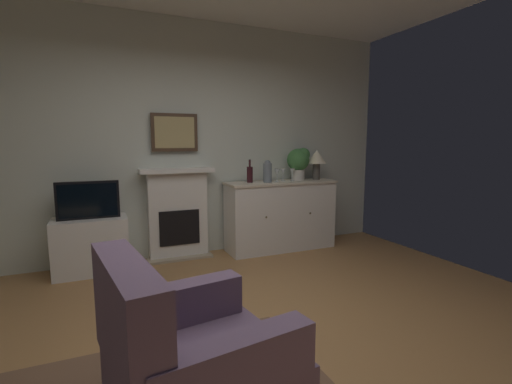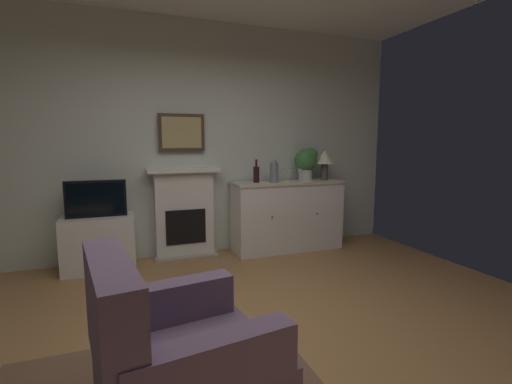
{
  "view_description": "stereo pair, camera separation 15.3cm",
  "coord_description": "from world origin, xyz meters",
  "px_view_note": "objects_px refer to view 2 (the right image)",
  "views": [
    {
      "loc": [
        -0.98,
        -2.11,
        1.4
      ],
      "look_at": [
        0.19,
        0.6,
        1.0
      ],
      "focal_mm": 25.32,
      "sensor_mm": 36.0,
      "label": 1
    },
    {
      "loc": [
        -0.84,
        -2.17,
        1.4
      ],
      "look_at": [
        0.19,
        0.6,
        1.0
      ],
      "focal_mm": 25.32,
      "sensor_mm": 36.0,
      "label": 2
    }
  ],
  "objects_px": {
    "wine_glass_right": "(299,172)",
    "potted_plant_small": "(306,161)",
    "wine_bottle": "(256,174)",
    "table_lamp": "(325,159)",
    "vase_decorative": "(274,171)",
    "sideboard_cabinet": "(287,215)",
    "armchair": "(175,361)",
    "wine_glass_left": "(284,172)",
    "wine_glass_center": "(290,172)",
    "tv_cabinet": "(99,243)",
    "tv_set": "(96,199)",
    "fireplace_unit": "(184,213)",
    "framed_picture": "(182,133)"
  },
  "relations": [
    {
      "from": "wine_bottle",
      "to": "vase_decorative",
      "type": "height_order",
      "value": "wine_bottle"
    },
    {
      "from": "sideboard_cabinet",
      "to": "table_lamp",
      "type": "xyz_separation_m",
      "value": [
        0.54,
        0.0,
        0.73
      ]
    },
    {
      "from": "wine_glass_center",
      "to": "potted_plant_small",
      "type": "bearing_deg",
      "value": 8.43
    },
    {
      "from": "wine_glass_left",
      "to": "potted_plant_small",
      "type": "xyz_separation_m",
      "value": [
        0.37,
        0.08,
        0.13
      ]
    },
    {
      "from": "sideboard_cabinet",
      "to": "tv_cabinet",
      "type": "distance_m",
      "value": 2.29
    },
    {
      "from": "vase_decorative",
      "to": "armchair",
      "type": "relative_size",
      "value": 0.31
    },
    {
      "from": "tv_cabinet",
      "to": "tv_set",
      "type": "xyz_separation_m",
      "value": [
        0.0,
        -0.02,
        0.5
      ]
    },
    {
      "from": "tv_set",
      "to": "armchair",
      "type": "distance_m",
      "value": 2.68
    },
    {
      "from": "table_lamp",
      "to": "vase_decorative",
      "type": "bearing_deg",
      "value": -176.22
    },
    {
      "from": "table_lamp",
      "to": "vase_decorative",
      "type": "xyz_separation_m",
      "value": [
        -0.76,
        -0.05,
        -0.14
      ]
    },
    {
      "from": "sideboard_cabinet",
      "to": "potted_plant_small",
      "type": "bearing_deg",
      "value": 8.73
    },
    {
      "from": "wine_glass_left",
      "to": "wine_glass_right",
      "type": "relative_size",
      "value": 1.0
    },
    {
      "from": "wine_glass_left",
      "to": "armchair",
      "type": "xyz_separation_m",
      "value": [
        -1.75,
        -2.57,
        -0.65
      ]
    },
    {
      "from": "wine_glass_center",
      "to": "framed_picture",
      "type": "bearing_deg",
      "value": 170.96
    },
    {
      "from": "potted_plant_small",
      "to": "armchair",
      "type": "distance_m",
      "value": 3.49
    },
    {
      "from": "sideboard_cabinet",
      "to": "wine_glass_left",
      "type": "relative_size",
      "value": 8.84
    },
    {
      "from": "fireplace_unit",
      "to": "sideboard_cabinet",
      "type": "xyz_separation_m",
      "value": [
        1.31,
        -0.18,
        -0.09
      ]
    },
    {
      "from": "framed_picture",
      "to": "potted_plant_small",
      "type": "bearing_deg",
      "value": -6.28
    },
    {
      "from": "wine_glass_right",
      "to": "potted_plant_small",
      "type": "distance_m",
      "value": 0.22
    },
    {
      "from": "table_lamp",
      "to": "tv_cabinet",
      "type": "height_order",
      "value": "table_lamp"
    },
    {
      "from": "fireplace_unit",
      "to": "wine_bottle",
      "type": "distance_m",
      "value": 1.01
    },
    {
      "from": "wine_bottle",
      "to": "armchair",
      "type": "distance_m",
      "value": 3.04
    },
    {
      "from": "framed_picture",
      "to": "table_lamp",
      "type": "xyz_separation_m",
      "value": [
        1.86,
        -0.22,
        -0.34
      ]
    },
    {
      "from": "wine_glass_center",
      "to": "vase_decorative",
      "type": "distance_m",
      "value": 0.26
    },
    {
      "from": "wine_bottle",
      "to": "armchair",
      "type": "bearing_deg",
      "value": -117.96
    },
    {
      "from": "tv_set",
      "to": "table_lamp",
      "type": "bearing_deg",
      "value": 0.17
    },
    {
      "from": "wine_bottle",
      "to": "wine_glass_left",
      "type": "height_order",
      "value": "wine_bottle"
    },
    {
      "from": "framed_picture",
      "to": "armchair",
      "type": "xyz_separation_m",
      "value": [
        -0.51,
        -2.83,
        -1.14
      ]
    },
    {
      "from": "sideboard_cabinet",
      "to": "potted_plant_small",
      "type": "distance_m",
      "value": 0.77
    },
    {
      "from": "tv_cabinet",
      "to": "table_lamp",
      "type": "bearing_deg",
      "value": -0.3
    },
    {
      "from": "sideboard_cabinet",
      "to": "table_lamp",
      "type": "bearing_deg",
      "value": 0.0
    },
    {
      "from": "sideboard_cabinet",
      "to": "tv_set",
      "type": "relative_size",
      "value": 2.35
    },
    {
      "from": "wine_glass_right",
      "to": "potted_plant_small",
      "type": "height_order",
      "value": "potted_plant_small"
    },
    {
      "from": "sideboard_cabinet",
      "to": "wine_glass_right",
      "type": "height_order",
      "value": "wine_glass_right"
    },
    {
      "from": "table_lamp",
      "to": "armchair",
      "type": "bearing_deg",
      "value": -132.21
    },
    {
      "from": "wine_glass_left",
      "to": "potted_plant_small",
      "type": "relative_size",
      "value": 0.38
    },
    {
      "from": "fireplace_unit",
      "to": "table_lamp",
      "type": "relative_size",
      "value": 2.75
    },
    {
      "from": "vase_decorative",
      "to": "armchair",
      "type": "bearing_deg",
      "value": -122.16
    },
    {
      "from": "fireplace_unit",
      "to": "armchair",
      "type": "distance_m",
      "value": 2.84
    },
    {
      "from": "wine_glass_right",
      "to": "vase_decorative",
      "type": "height_order",
      "value": "vase_decorative"
    },
    {
      "from": "wine_glass_left",
      "to": "wine_glass_center",
      "type": "relative_size",
      "value": 1.0
    },
    {
      "from": "wine_glass_center",
      "to": "sideboard_cabinet",
      "type": "bearing_deg",
      "value": -169.26
    },
    {
      "from": "wine_glass_right",
      "to": "vase_decorative",
      "type": "relative_size",
      "value": 0.59
    },
    {
      "from": "sideboard_cabinet",
      "to": "wine_glass_center",
      "type": "relative_size",
      "value": 8.84
    },
    {
      "from": "tv_set",
      "to": "sideboard_cabinet",
      "type": "bearing_deg",
      "value": 0.2
    },
    {
      "from": "wine_bottle",
      "to": "potted_plant_small",
      "type": "xyz_separation_m",
      "value": [
        0.72,
        0.03,
        0.15
      ]
    },
    {
      "from": "wine_bottle",
      "to": "potted_plant_small",
      "type": "distance_m",
      "value": 0.74
    },
    {
      "from": "framed_picture",
      "to": "wine_glass_right",
      "type": "relative_size",
      "value": 3.33
    },
    {
      "from": "fireplace_unit",
      "to": "armchair",
      "type": "bearing_deg",
      "value": -100.35
    },
    {
      "from": "tv_cabinet",
      "to": "wine_glass_right",
      "type": "bearing_deg",
      "value": -1.27
    }
  ]
}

